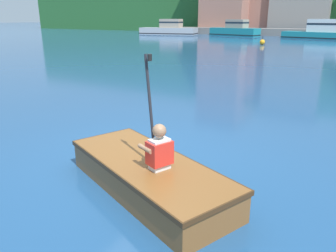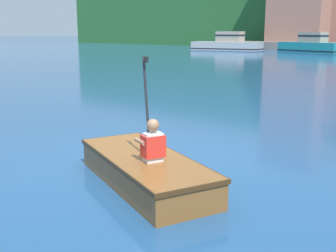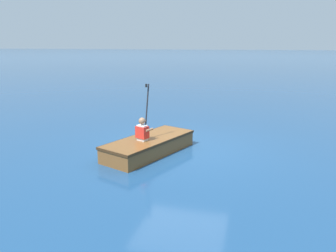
# 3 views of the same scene
# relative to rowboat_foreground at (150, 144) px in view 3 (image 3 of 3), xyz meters

# --- Properties ---
(ground_plane) EXTENTS (300.00, 300.00, 0.00)m
(ground_plane) POSITION_rel_rowboat_foreground_xyz_m (-0.56, 0.73, -0.24)
(ground_plane) COLOR navy
(rowboat_foreground) EXTENTS (2.85, 1.92, 0.41)m
(rowboat_foreground) POSITION_rel_rowboat_foreground_xyz_m (0.00, 0.00, 0.00)
(rowboat_foreground) COLOR brown
(rowboat_foreground) RESTS_ON ground
(person_paddler) EXTENTS (0.43, 0.43, 1.39)m
(person_paddler) POSITION_rel_rowboat_foreground_xyz_m (0.27, -0.11, 0.45)
(person_paddler) COLOR silver
(person_paddler) RESTS_ON rowboat_foreground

